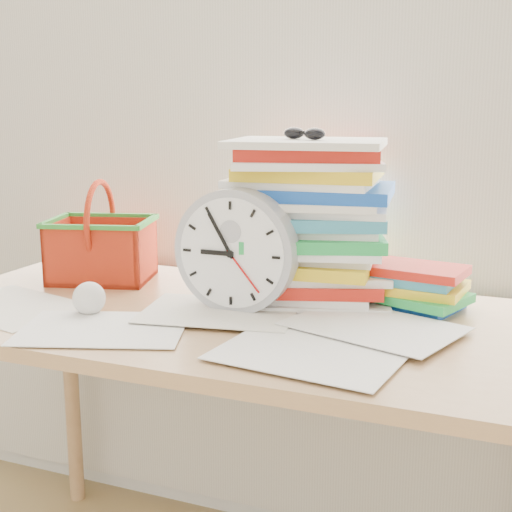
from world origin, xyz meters
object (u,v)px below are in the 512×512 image
at_px(paper_stack, 308,221).
at_px(clock, 236,251).
at_px(desk, 229,346).
at_px(book_stack, 412,286).
at_px(basket, 101,232).

xyz_separation_m(paper_stack, clock, (-0.11, -0.16, -0.05)).
relative_size(desk, book_stack, 5.95).
bearing_deg(paper_stack, clock, -125.34).
height_order(desk, book_stack, book_stack).
distance_m(paper_stack, clock, 0.20).
xyz_separation_m(desk, book_stack, (0.36, 0.19, 0.12)).
bearing_deg(basket, desk, -35.45).
height_order(clock, basket, clock).
distance_m(clock, book_stack, 0.39).
distance_m(paper_stack, basket, 0.54).
xyz_separation_m(desk, paper_stack, (0.12, 0.18, 0.26)).
distance_m(desk, paper_stack, 0.33).
relative_size(clock, basket, 1.07).
xyz_separation_m(clock, book_stack, (0.35, 0.17, -0.09)).
bearing_deg(desk, book_stack, 27.93).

